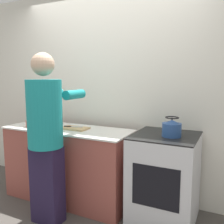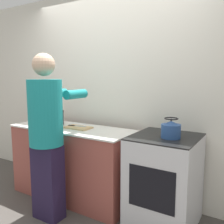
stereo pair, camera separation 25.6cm
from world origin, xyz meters
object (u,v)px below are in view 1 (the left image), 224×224
at_px(bowl_prep, 32,124).
at_px(person, 46,133).
at_px(canister_jar, 53,119).
at_px(oven, 164,178).
at_px(knife, 73,127).
at_px(kettle, 172,128).
at_px(cutting_board, 75,128).

bearing_deg(bowl_prep, person, -33.87).
bearing_deg(canister_jar, oven, 0.23).
distance_m(person, canister_jar, 0.64).
relative_size(person, knife, 7.42).
bearing_deg(knife, bowl_prep, -177.01).
height_order(kettle, canister_jar, kettle).
height_order(oven, knife, oven).
bearing_deg(knife, cutting_board, -45.06).
xyz_separation_m(oven, person, (-1.08, -0.54, 0.48)).
xyz_separation_m(person, knife, (-0.04, 0.52, -0.03)).
relative_size(person, bowl_prep, 12.58).
bearing_deg(canister_jar, bowl_prep, -139.07).
xyz_separation_m(oven, bowl_prep, (-1.63, -0.17, 0.47)).
xyz_separation_m(oven, knife, (-1.12, -0.02, 0.45)).
height_order(cutting_board, bowl_prep, bowl_prep).
relative_size(cutting_board, canister_jar, 1.76).
distance_m(knife, canister_jar, 0.32).
height_order(knife, bowl_prep, bowl_prep).
height_order(person, bowl_prep, person).
relative_size(knife, canister_jar, 1.27).
bearing_deg(oven, bowl_prep, -173.91).
relative_size(person, cutting_board, 5.38).
height_order(oven, person, person).
relative_size(kettle, canister_jar, 1.06).
height_order(person, kettle, person).
xyz_separation_m(cutting_board, kettle, (1.15, 0.00, 0.11)).
height_order(person, knife, person).
xyz_separation_m(person, kettle, (1.15, 0.50, 0.06)).
relative_size(knife, kettle, 1.20).
xyz_separation_m(cutting_board, knife, (-0.04, 0.02, 0.01)).
bearing_deg(bowl_prep, kettle, 4.41).
distance_m(oven, person, 1.30).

